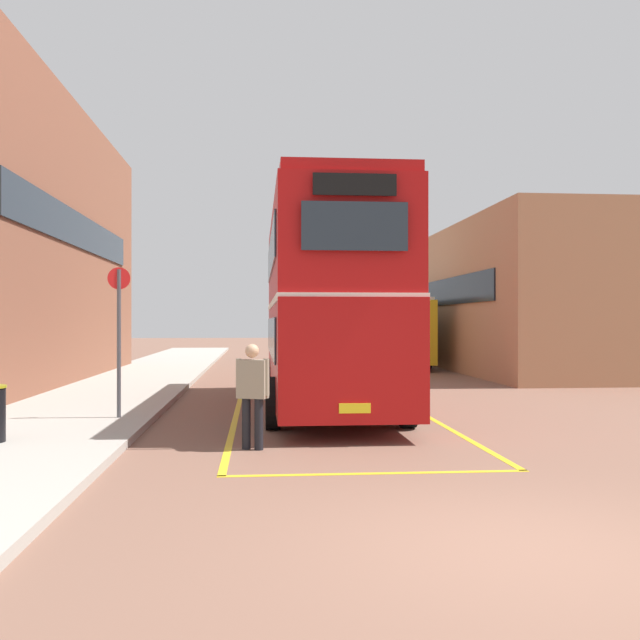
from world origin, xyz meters
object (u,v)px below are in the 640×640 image
Objects in this scene: pedestrian_boarding at (252,388)px; bus_stop_sign at (119,328)px; double_decker_bus at (325,302)px; single_deck_bus at (386,330)px.

bus_stop_sign is (-2.66, 3.00, 0.94)m from pedestrian_boarding.
pedestrian_boarding is at bearing -48.44° from bus_stop_sign.
double_decker_bus reaches higher than pedestrian_boarding.
single_deck_bus is 5.93× the size of pedestrian_boarding.
double_decker_bus is 3.54× the size of bus_stop_sign.
single_deck_bus is at bearing 74.02° from pedestrian_boarding.
double_decker_bus is 5.80m from pedestrian_boarding.
double_decker_bus reaches higher than bus_stop_sign.
bus_stop_sign is at bearing 131.56° from pedestrian_boarding.
single_deck_bus is (4.36, 15.73, -0.87)m from double_decker_bus.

